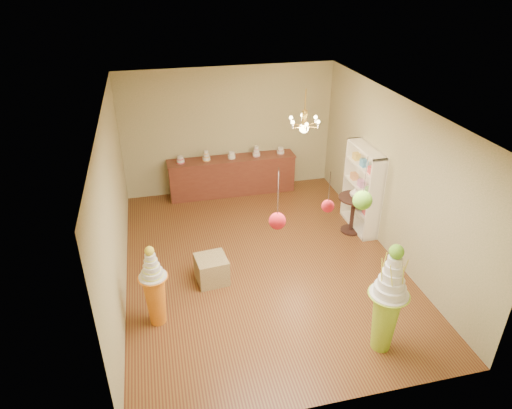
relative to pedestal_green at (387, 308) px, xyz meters
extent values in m
plane|color=brown|center=(-1.20, 2.48, -0.74)|extent=(6.50, 6.50, 0.00)
plane|color=white|center=(-1.20, 2.48, 2.26)|extent=(6.50, 6.50, 0.00)
cube|color=tan|center=(-1.20, 5.73, 0.76)|extent=(5.00, 0.04, 3.00)
cube|color=tan|center=(-1.20, -0.77, 0.76)|extent=(5.00, 0.04, 3.00)
cube|color=tan|center=(-3.70, 2.48, 0.76)|extent=(0.04, 6.50, 3.00)
cube|color=tan|center=(1.30, 2.48, 0.76)|extent=(0.04, 6.50, 3.00)
cone|color=#98C32B|center=(0.00, 0.00, -0.25)|extent=(0.43, 0.43, 0.98)
cylinder|color=silver|center=(0.00, 0.00, 0.25)|extent=(0.58, 0.58, 0.03)
cylinder|color=silver|center=(0.00, 0.00, 0.33)|extent=(0.47, 0.47, 0.12)
cylinder|color=silver|center=(0.00, 0.00, 0.45)|extent=(0.39, 0.39, 0.12)
cylinder|color=silver|center=(0.00, 0.00, 0.57)|extent=(0.32, 0.32, 0.12)
cylinder|color=silver|center=(0.00, 0.00, 0.69)|extent=(0.26, 0.26, 0.12)
cylinder|color=silver|center=(0.00, 0.00, 0.81)|extent=(0.21, 0.21, 0.12)
sphere|color=#5B9F22|center=(0.00, 0.00, 0.96)|extent=(0.20, 0.20, 0.20)
cone|color=orange|center=(-3.19, 1.30, -0.31)|extent=(0.47, 0.47, 0.87)
cylinder|color=silver|center=(-3.19, 1.30, 0.14)|extent=(0.56, 0.56, 0.03)
cylinder|color=silver|center=(-3.19, 1.30, 0.21)|extent=(0.42, 0.42, 0.10)
cylinder|color=silver|center=(-3.19, 1.30, 0.30)|extent=(0.34, 0.34, 0.10)
cylinder|color=silver|center=(-3.19, 1.30, 0.40)|extent=(0.27, 0.27, 0.10)
cylinder|color=silver|center=(-3.19, 1.30, 0.50)|extent=(0.22, 0.22, 0.10)
sphere|color=yellow|center=(-3.19, 1.30, 0.61)|extent=(0.14, 0.14, 0.14)
cube|color=olive|center=(-2.20, 2.13, -0.50)|extent=(0.59, 0.59, 0.48)
cube|color=#5D2A1D|center=(-1.20, 5.45, -0.29)|extent=(3.00, 0.50, 0.90)
cube|color=#5D2A1D|center=(-1.20, 5.45, 0.16)|extent=(3.04, 0.54, 0.03)
cylinder|color=silver|center=(-2.40, 5.45, 0.26)|extent=(0.18, 0.18, 0.16)
cylinder|color=silver|center=(-1.80, 5.45, 0.30)|extent=(0.18, 0.18, 0.24)
cylinder|color=silver|center=(-1.20, 5.45, 0.26)|extent=(0.18, 0.18, 0.16)
cylinder|color=silver|center=(-0.60, 5.45, 0.30)|extent=(0.18, 0.18, 0.24)
cylinder|color=silver|center=(0.00, 5.45, 0.26)|extent=(0.18, 0.18, 0.16)
cube|color=white|center=(1.28, 3.28, 0.16)|extent=(0.04, 1.20, 1.80)
cube|color=white|center=(1.12, 3.28, -0.24)|extent=(0.30, 1.14, 0.03)
cube|color=white|center=(1.12, 3.28, 0.21)|extent=(0.30, 1.14, 0.03)
cube|color=white|center=(1.12, 3.28, 0.66)|extent=(0.30, 1.14, 0.03)
cylinder|color=black|center=(0.90, 3.13, -0.72)|extent=(0.48, 0.48, 0.04)
cylinder|color=black|center=(0.90, 3.13, -0.35)|extent=(0.10, 0.10, 0.79)
cylinder|color=black|center=(0.90, 3.13, 0.05)|extent=(0.72, 0.72, 0.04)
imported|color=white|center=(0.90, 3.13, 0.18)|extent=(0.26, 0.26, 0.21)
cylinder|color=#433930|center=(-1.59, 0.17, 1.90)|extent=(0.01, 0.01, 0.71)
sphere|color=red|center=(-1.59, 0.17, 1.55)|extent=(0.21, 0.21, 0.21)
cylinder|color=#433930|center=(-0.46, 0.23, 1.96)|extent=(0.01, 0.01, 0.60)
sphere|color=#5B9F22|center=(-0.46, 0.23, 1.66)|extent=(0.25, 0.25, 0.25)
cylinder|color=#433930|center=(-1.06, -0.09, 2.04)|extent=(0.01, 0.01, 0.44)
sphere|color=red|center=(-1.06, -0.09, 1.82)|extent=(0.15, 0.15, 0.15)
cylinder|color=gold|center=(-0.15, 3.43, 2.01)|extent=(0.02, 0.02, 0.50)
cylinder|color=gold|center=(-0.15, 3.43, 1.71)|extent=(0.10, 0.10, 0.30)
sphere|color=#FFE38C|center=(-0.15, 3.43, 1.51)|extent=(0.18, 0.18, 0.18)
camera|label=1|loc=(-2.94, -4.40, 4.36)|focal=32.00mm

